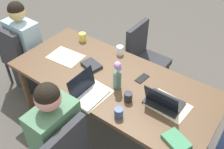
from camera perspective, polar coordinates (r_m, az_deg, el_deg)
ground_plane at (r=3.04m, az=0.00°, el=-11.46°), size 10.00×10.00×0.00m
dining_table at (r=2.55m, az=0.00°, el=-2.17°), size 2.07×0.92×0.74m
chair_head_right_left_near at (r=3.43m, az=-19.92°, el=4.18°), size 0.44×0.44×0.90m
person_head_right_left_near at (r=3.40m, az=-18.44°, el=4.83°), size 0.40×0.36×1.19m
person_far_left_far at (r=2.31m, az=-11.93°, el=-14.65°), size 0.36×0.40×1.19m
chair_near_right_near at (r=3.23m, az=7.13°, el=4.12°), size 0.44×0.44×0.90m
flower_vase at (r=2.29m, az=1.22°, el=0.25°), size 0.08×0.08×0.30m
placemat_head_right_left_near at (r=2.82m, az=-10.31°, el=3.93°), size 0.38×0.29×0.00m
placemat_head_left_left_mid at (r=2.30m, az=12.42°, el=-6.67°), size 0.38×0.28×0.00m
placemat_far_left_far at (r=2.33m, az=-4.59°, el=-4.66°), size 0.28×0.37×0.00m
laptop_head_left_left_mid at (r=2.26m, az=11.38°, el=-5.89°), size 0.32×0.22×0.21m
laptop_far_left_far at (r=2.31m, az=-5.49°, el=-3.90°), size 0.22×0.32×0.21m
coffee_mug_near_left at (r=3.04m, az=-6.59°, el=8.32°), size 0.08×0.08×0.10m
coffee_mug_near_right at (r=2.80m, az=1.77°, el=5.42°), size 0.08×0.08×0.10m
coffee_mug_centre_left at (r=2.13m, az=1.50°, el=-8.51°), size 0.07×0.07×0.09m
coffee_mug_centre_right at (r=2.26m, az=3.62°, el=-5.02°), size 0.07×0.07×0.09m
book_red_cover at (r=2.05m, az=14.16°, el=-14.17°), size 0.24×0.20×0.03m
book_blue_cover at (r=2.64m, az=-4.59°, el=2.09°), size 0.23×0.18×0.03m
phone_black at (r=2.51m, az=6.73°, el=-0.86°), size 0.09×0.16×0.01m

